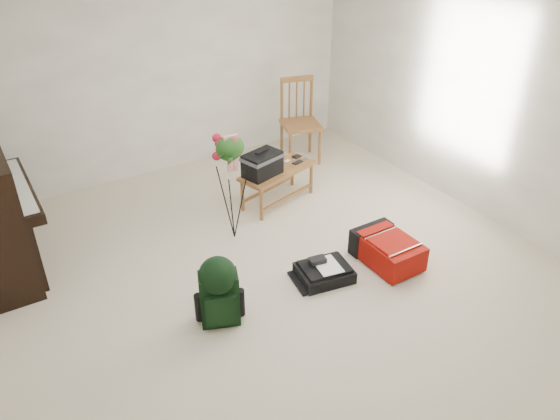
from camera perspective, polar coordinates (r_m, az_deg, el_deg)
floor at (r=5.12m, az=0.24°, el=-7.22°), size 5.00×5.50×0.01m
wall_back at (r=6.80m, az=-12.43°, el=13.92°), size 5.00×0.04×2.50m
wall_right at (r=6.06m, az=21.16°, el=10.48°), size 0.04×5.50×2.50m
bench at (r=6.03m, az=-1.54°, el=4.77°), size 0.99×0.61×0.71m
dining_chair at (r=7.12m, az=2.02°, el=9.18°), size 0.57×0.57×1.07m
red_suitcase at (r=5.37m, az=10.85°, el=-3.86°), size 0.45×0.65×0.28m
black_duffel at (r=5.10m, az=4.63°, el=-6.44°), size 0.54×0.46×0.20m
green_backpack at (r=4.49m, az=-6.40°, el=-8.13°), size 0.37×0.34×0.63m
flower_stand at (r=5.42m, az=-5.03°, el=2.26°), size 0.40×0.40×1.18m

